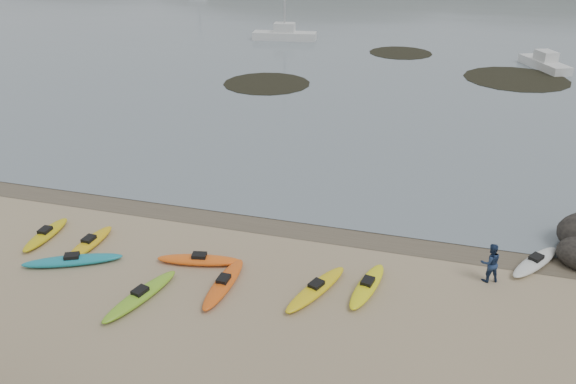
% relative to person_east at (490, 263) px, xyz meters
% --- Properties ---
extents(ground, '(600.00, 600.00, 0.00)m').
position_rel_person_east_xyz_m(ground, '(-8.55, 2.36, -0.79)').
color(ground, tan).
rests_on(ground, ground).
extents(wet_sand, '(60.00, 60.00, 0.00)m').
position_rel_person_east_xyz_m(wet_sand, '(-8.55, 2.06, -0.78)').
color(wet_sand, brown).
rests_on(wet_sand, ground).
extents(kayaks, '(21.60, 9.63, 0.34)m').
position_rel_person_east_xyz_m(kayaks, '(-10.12, -2.28, -0.62)').
color(kayaks, yellow).
rests_on(kayaks, ground).
extents(person_east, '(0.93, 0.83, 1.57)m').
position_rel_person_east_xyz_m(person_east, '(0.00, 0.00, 0.00)').
color(person_east, navy).
rests_on(person_east, ground).
extents(kelp_mats, '(28.25, 22.06, 0.04)m').
position_rel_person_east_xyz_m(kelp_mats, '(-5.33, 31.78, -0.76)').
color(kelp_mats, black).
rests_on(kelp_mats, water).
extents(far_hills, '(550.00, 135.00, 80.00)m').
position_rel_person_east_xyz_m(far_hills, '(30.83, 196.33, -16.72)').
color(far_hills, '#384235').
rests_on(far_hills, ground).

